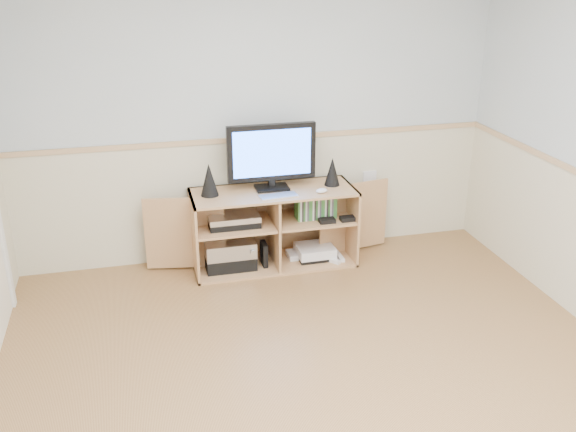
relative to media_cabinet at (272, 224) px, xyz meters
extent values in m
cube|color=#A6814A|center=(-0.07, -2.03, -0.34)|extent=(4.00, 4.50, 0.02)
cube|color=silver|center=(-0.07, 0.23, 0.92)|extent=(4.00, 0.02, 2.50)
cube|color=beige|center=(-0.07, 0.22, 0.17)|extent=(4.00, 0.01, 1.00)
cube|color=tan|center=(-0.07, 0.21, 0.69)|extent=(4.00, 0.02, 0.04)
cube|color=tan|center=(0.00, -0.06, -0.32)|extent=(1.33, 0.50, 0.02)
cube|color=tan|center=(0.00, -0.06, 0.31)|extent=(1.33, 0.50, 0.02)
cube|color=tan|center=(-0.66, -0.06, -0.01)|extent=(0.02, 0.50, 0.65)
cube|color=tan|center=(0.66, -0.06, -0.01)|extent=(0.02, 0.50, 0.65)
cube|color=tan|center=(0.00, 0.18, -0.01)|extent=(1.33, 0.02, 0.65)
cube|color=tan|center=(0.00, -0.06, -0.01)|extent=(0.02, 0.48, 0.61)
cube|color=tan|center=(-0.33, -0.06, 0.05)|extent=(0.64, 0.46, 0.02)
cube|color=tan|center=(0.33, -0.06, 0.05)|extent=(0.64, 0.46, 0.02)
cube|color=tan|center=(-0.72, 0.01, -0.01)|extent=(0.64, 0.13, 0.61)
cube|color=tan|center=(0.72, 0.01, -0.01)|extent=(0.64, 0.13, 0.61)
cube|color=black|center=(0.00, -0.01, 0.33)|extent=(0.27, 0.18, 0.02)
cube|color=black|center=(0.00, -0.01, 0.37)|extent=(0.05, 0.04, 0.06)
cube|color=black|center=(0.00, -0.01, 0.63)|extent=(0.72, 0.05, 0.46)
cube|color=#306BFF|center=(0.00, -0.04, 0.63)|extent=(0.63, 0.01, 0.38)
cone|color=black|center=(-0.51, -0.04, 0.45)|extent=(0.14, 0.14, 0.26)
cone|color=black|center=(0.50, -0.04, 0.44)|extent=(0.13, 0.13, 0.23)
cube|color=silver|center=(0.01, -0.20, 0.32)|extent=(0.31, 0.15, 0.01)
ellipsoid|color=white|center=(0.37, -0.20, 0.34)|extent=(0.11, 0.08, 0.04)
cube|color=black|center=(-0.37, -0.06, -0.26)|extent=(0.41, 0.30, 0.11)
cube|color=silver|center=(-0.37, -0.06, -0.14)|extent=(0.41, 0.30, 0.13)
cube|color=black|center=(-0.33, -0.06, 0.08)|extent=(0.41, 0.28, 0.05)
cube|color=silver|center=(-0.33, -0.06, 0.13)|extent=(0.41, 0.28, 0.05)
cube|color=black|center=(-0.09, -0.11, -0.21)|extent=(0.04, 0.14, 0.20)
cube|color=white|center=(0.23, -0.03, -0.29)|extent=(0.21, 0.16, 0.05)
cube|color=black|center=(0.35, -0.08, -0.30)|extent=(0.30, 0.24, 0.03)
cube|color=white|center=(0.35, -0.08, -0.24)|extent=(0.31, 0.26, 0.08)
cube|color=white|center=(0.55, -0.16, -0.30)|extent=(0.04, 0.14, 0.03)
cube|color=white|center=(0.53, 0.00, -0.30)|extent=(0.09, 0.15, 0.03)
cube|color=#3F8C3F|center=(0.35, -0.08, 0.15)|extent=(0.33, 0.13, 0.19)
cube|color=white|center=(0.93, 0.20, 0.27)|extent=(0.12, 0.03, 0.12)
camera|label=1|loc=(-1.07, -4.81, 2.09)|focal=40.00mm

